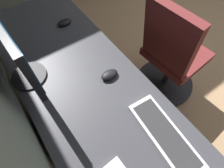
{
  "coord_description": "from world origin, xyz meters",
  "views": [
    {
      "loc": [
        -0.44,
        2.16,
        1.6
      ],
      "look_at": [
        -0.1,
        1.92,
        0.95
      ],
      "focal_mm": 29.39,
      "sensor_mm": 36.0,
      "label": 1
    }
  ],
  "objects_px": {
    "mouse_main": "(109,75)",
    "monitor_primary": "(11,47)",
    "drawer_pedestal": "(94,124)",
    "office_chair": "(170,58)",
    "mouse_spare": "(64,22)",
    "keyboard_main": "(165,135)"
  },
  "relations": [
    {
      "from": "drawer_pedestal",
      "to": "keyboard_main",
      "type": "xyz_separation_m",
      "value": [
        -0.38,
        -0.2,
        0.39
      ]
    },
    {
      "from": "keyboard_main",
      "to": "office_chair",
      "type": "relative_size",
      "value": 0.44
    },
    {
      "from": "office_chair",
      "to": "mouse_main",
      "type": "bearing_deg",
      "value": 91.92
    },
    {
      "from": "monitor_primary",
      "to": "mouse_spare",
      "type": "relative_size",
      "value": 5.32
    },
    {
      "from": "monitor_primary",
      "to": "mouse_main",
      "type": "distance_m",
      "value": 0.52
    },
    {
      "from": "drawer_pedestal",
      "to": "office_chair",
      "type": "relative_size",
      "value": 0.72
    },
    {
      "from": "monitor_primary",
      "to": "keyboard_main",
      "type": "height_order",
      "value": "monitor_primary"
    },
    {
      "from": "drawer_pedestal",
      "to": "office_chair",
      "type": "distance_m",
      "value": 0.81
    },
    {
      "from": "drawer_pedestal",
      "to": "keyboard_main",
      "type": "height_order",
      "value": "keyboard_main"
    },
    {
      "from": "mouse_main",
      "to": "monitor_primary",
      "type": "bearing_deg",
      "value": 54.64
    },
    {
      "from": "office_chair",
      "to": "drawer_pedestal",
      "type": "bearing_deg",
      "value": 95.44
    },
    {
      "from": "keyboard_main",
      "to": "office_chair",
      "type": "bearing_deg",
      "value": -52.64
    },
    {
      "from": "drawer_pedestal",
      "to": "mouse_spare",
      "type": "height_order",
      "value": "mouse_spare"
    },
    {
      "from": "keyboard_main",
      "to": "office_chair",
      "type": "xyz_separation_m",
      "value": [
        0.46,
        -0.6,
        -0.28
      ]
    },
    {
      "from": "monitor_primary",
      "to": "mouse_spare",
      "type": "distance_m",
      "value": 0.53
    },
    {
      "from": "drawer_pedestal",
      "to": "mouse_main",
      "type": "relative_size",
      "value": 6.68
    },
    {
      "from": "mouse_spare",
      "to": "office_chair",
      "type": "xyz_separation_m",
      "value": [
        -0.54,
        -0.62,
        -0.29
      ]
    },
    {
      "from": "drawer_pedestal",
      "to": "mouse_main",
      "type": "distance_m",
      "value": 0.44
    },
    {
      "from": "drawer_pedestal",
      "to": "monitor_primary",
      "type": "bearing_deg",
      "value": 31.99
    },
    {
      "from": "drawer_pedestal",
      "to": "keyboard_main",
      "type": "relative_size",
      "value": 1.62
    },
    {
      "from": "keyboard_main",
      "to": "office_chair",
      "type": "height_order",
      "value": "office_chair"
    },
    {
      "from": "monitor_primary",
      "to": "mouse_main",
      "type": "xyz_separation_m",
      "value": [
        -0.27,
        -0.38,
        -0.22
      ]
    }
  ]
}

